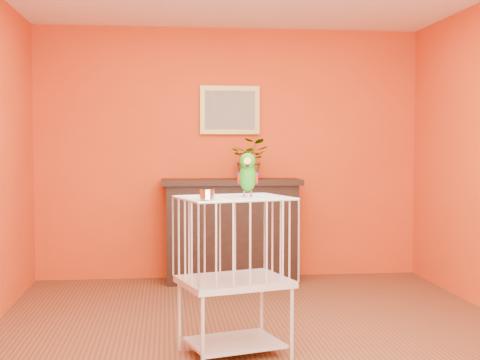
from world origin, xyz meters
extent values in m
plane|color=brown|center=(0.00, 0.00, 0.00)|extent=(4.50, 4.50, 0.00)
plane|color=#E34615|center=(0.00, 2.25, 1.30)|extent=(4.00, 0.00, 4.00)
plane|color=#E34615|center=(0.00, -2.25, 1.30)|extent=(4.00, 0.00, 4.00)
cube|color=black|center=(-0.01, 2.01, 0.49)|extent=(1.32, 0.44, 0.99)
cube|color=black|center=(-0.01, 2.01, 1.01)|extent=(1.40, 0.50, 0.05)
cube|color=black|center=(-0.01, 1.81, 0.49)|extent=(0.92, 0.02, 0.49)
cube|color=#56181B|center=(-0.28, 1.96, 0.38)|extent=(0.05, 0.20, 0.31)
cube|color=#264924|center=(-0.19, 1.96, 0.38)|extent=(0.05, 0.20, 0.31)
cube|color=#56181B|center=(-0.09, 1.96, 0.38)|extent=(0.05, 0.20, 0.31)
cube|color=#264924|center=(0.02, 1.96, 0.38)|extent=(0.05, 0.20, 0.31)
cube|color=#56181B|center=(0.12, 1.96, 0.38)|extent=(0.05, 0.20, 0.31)
imported|color=#26722D|center=(0.19, 2.07, 1.20)|extent=(0.47, 0.50, 0.32)
cube|color=#A48A3A|center=(0.00, 2.22, 1.75)|extent=(0.62, 0.03, 0.50)
cube|color=gray|center=(0.00, 2.21, 1.75)|extent=(0.52, 0.01, 0.40)
cube|color=beige|center=(-0.22, -0.39, 0.08)|extent=(0.68, 0.59, 0.02)
cube|color=beige|center=(-0.22, -0.39, 0.49)|extent=(0.80, 0.69, 0.04)
cube|color=beige|center=(-0.22, -0.39, 1.04)|extent=(0.80, 0.69, 0.01)
cylinder|color=beige|center=(-0.45, -0.70, 0.23)|extent=(0.03, 0.03, 0.47)
cylinder|color=beige|center=(0.14, -0.53, 0.23)|extent=(0.03, 0.03, 0.47)
cylinder|color=beige|center=(-0.58, -0.25, 0.23)|extent=(0.03, 0.03, 0.47)
cylinder|color=beige|center=(0.01, -0.08, 0.23)|extent=(0.03, 0.03, 0.47)
cylinder|color=silver|center=(-0.41, -0.62, 1.08)|extent=(0.09, 0.09, 0.06)
cylinder|color=#59544C|center=(-0.15, -0.36, 1.06)|extent=(0.01, 0.01, 0.04)
cylinder|color=#59544C|center=(-0.11, -0.37, 1.06)|extent=(0.01, 0.01, 0.04)
ellipsoid|color=#108717|center=(-0.13, -0.37, 1.17)|extent=(0.13, 0.18, 0.21)
ellipsoid|color=#108717|center=(-0.13, -0.40, 1.28)|extent=(0.12, 0.12, 0.10)
cone|color=orange|center=(-0.14, -0.45, 1.27)|extent=(0.06, 0.07, 0.07)
cone|color=black|center=(-0.14, -0.44, 1.26)|extent=(0.03, 0.03, 0.03)
sphere|color=black|center=(-0.17, -0.41, 1.30)|extent=(0.01, 0.01, 0.01)
sphere|color=black|center=(-0.10, -0.42, 1.30)|extent=(0.01, 0.01, 0.01)
ellipsoid|color=#A50C0C|center=(-0.18, -0.35, 1.16)|extent=(0.03, 0.06, 0.07)
ellipsoid|color=navy|center=(-0.07, -0.37, 1.16)|extent=(0.03, 0.06, 0.07)
cone|color=#108717|center=(-0.12, -0.30, 1.10)|extent=(0.09, 0.15, 0.11)
camera|label=1|loc=(-0.66, -4.71, 1.39)|focal=50.00mm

